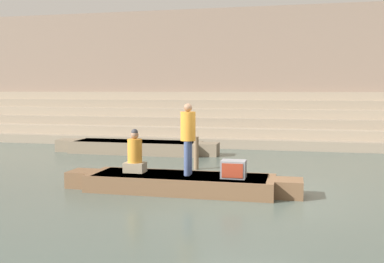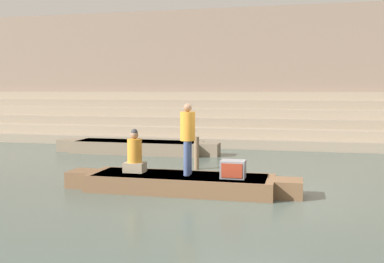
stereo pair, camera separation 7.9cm
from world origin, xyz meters
The scene contains 9 objects.
ground_plane centered at (0.00, 0.00, 0.00)m, with size 120.00×120.00×0.00m, color #47544C.
ghat_steps centered at (0.00, 10.48, 0.81)m, with size 36.00×4.06×2.26m.
back_wall centered at (0.00, 12.54, 3.11)m, with size 34.20×1.28×6.28m.
rowboat_main centered at (-1.56, 0.17, 0.21)m, with size 5.53×1.41×0.39m.
person_standing centered at (-1.38, 0.20, 1.34)m, with size 0.35×0.35×1.65m.
person_rowing centered at (-2.70, 0.26, 0.80)m, with size 0.48×0.38×1.04m.
tv_set centered at (-0.31, 0.07, 0.59)m, with size 0.54×0.42×0.40m.
moored_boat_shore centered at (-4.76, 5.92, 0.24)m, with size 6.23×1.30×0.46m.
mooring_post centered at (-1.83, 3.11, 0.49)m, with size 0.15×0.15×0.97m, color brown.
Camera 1 is at (0.99, -9.76, 2.34)m, focal length 42.00 mm.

